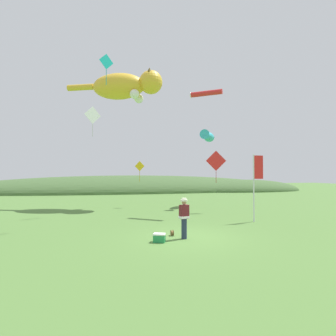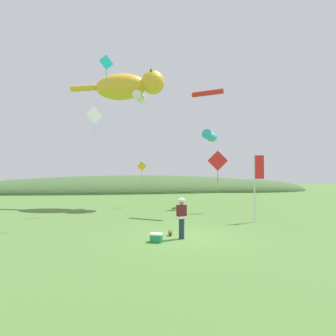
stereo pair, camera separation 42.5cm
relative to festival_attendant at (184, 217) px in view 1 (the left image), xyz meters
name	(u,v)px [view 1 (the left image)]	position (x,y,z in m)	size (l,w,h in m)	color
ground_plane	(188,238)	(0.20, 0.15, -0.95)	(120.00, 120.00, 0.00)	#517A38
distant_hill_ridge	(148,191)	(2.85, 31.21, -0.95)	(56.60, 13.86, 5.15)	#426033
festival_attendant	(184,217)	(0.00, 0.00, 0.00)	(0.48, 0.39, 1.77)	#232D47
kite_spool	(172,233)	(-0.38, 0.65, -0.82)	(0.12, 0.26, 0.26)	olive
picnic_cooler	(159,238)	(-1.17, -0.33, -0.77)	(0.57, 0.48, 0.36)	#268C4C
festival_banner_pole	(256,178)	(5.33, 3.00, 1.66)	(0.66, 0.08, 3.99)	silver
kite_giant_cat	(126,86)	(-1.90, 11.67, 9.47)	(8.16, 4.02, 2.61)	gold
kite_fish_windsock	(208,137)	(5.34, 10.79, 5.21)	(2.36, 3.06, 0.95)	#33B2CC
kite_tube_streamer	(206,93)	(3.45, 6.40, 7.62)	(2.11, 1.63, 0.44)	red
kite_diamond_gold	(140,166)	(-0.69, 11.42, 2.52)	(0.78, 0.41, 1.77)	yellow
kite_diamond_white	(93,115)	(-4.38, 7.83, 5.98)	(1.08, 0.62, 2.13)	white
kite_diamond_red	(216,161)	(4.57, 7.22, 2.85)	(1.49, 0.34, 2.42)	red
kite_diamond_teal	(106,62)	(-3.41, 3.96, 8.20)	(0.79, 0.43, 1.78)	#19BFBF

